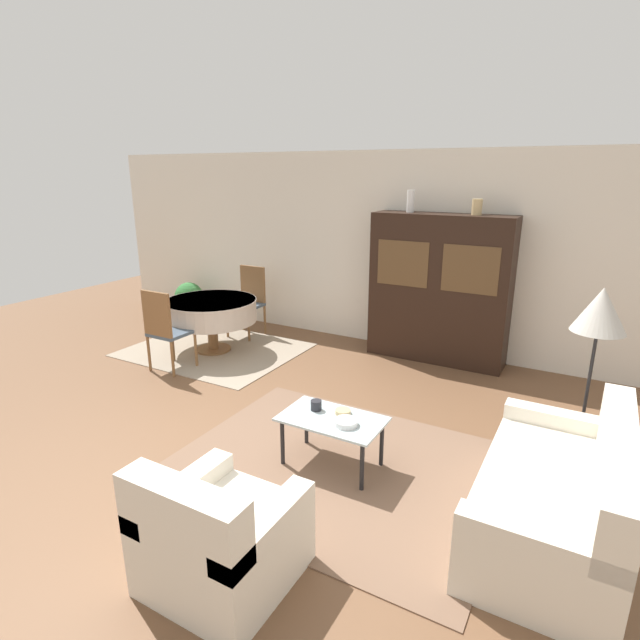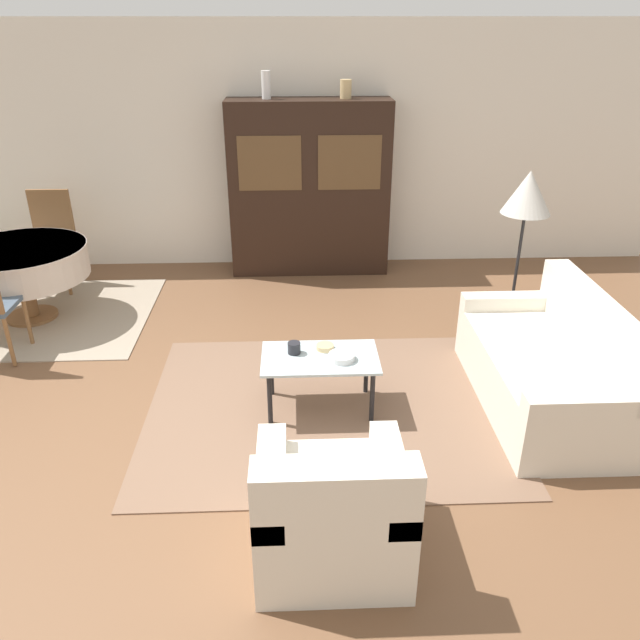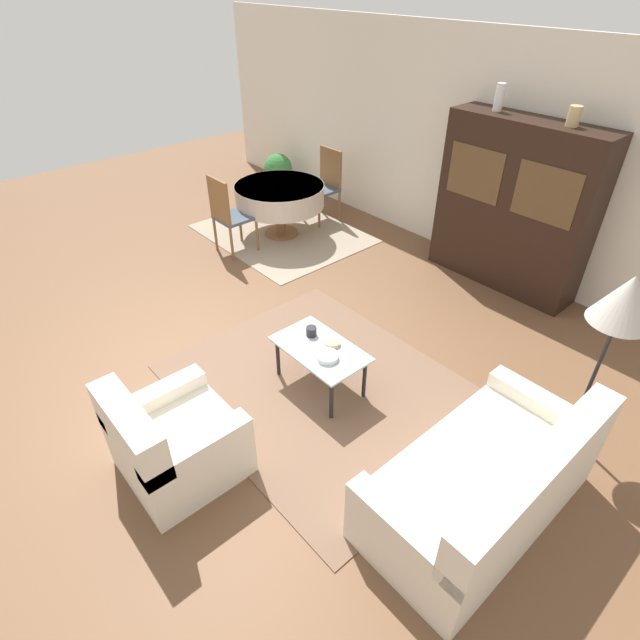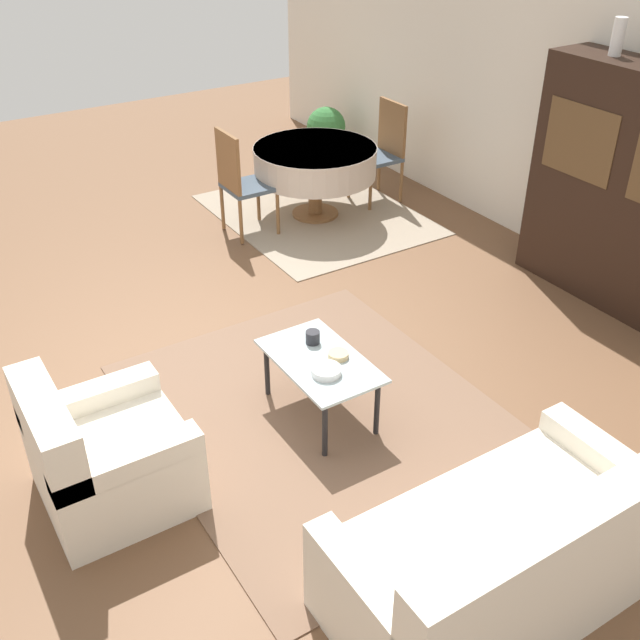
{
  "view_description": "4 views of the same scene",
  "coord_description": "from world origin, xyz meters",
  "px_view_note": "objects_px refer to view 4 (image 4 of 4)",
  "views": [
    {
      "loc": [
        2.62,
        -2.89,
        2.43
      ],
      "look_at": [
        0.2,
        1.4,
        0.95
      ],
      "focal_mm": 28.0,
      "sensor_mm": 36.0,
      "label": 1
    },
    {
      "loc": [
        0.7,
        -3.58,
        2.71
      ],
      "look_at": [
        0.87,
        0.42,
        0.75
      ],
      "focal_mm": 35.0,
      "sensor_mm": 36.0,
      "label": 2
    },
    {
      "loc": [
        3.46,
        -1.84,
        3.2
      ],
      "look_at": [
        0.87,
        0.42,
        0.75
      ],
      "focal_mm": 28.0,
      "sensor_mm": 36.0,
      "label": 3
    },
    {
      "loc": [
        4.22,
        -1.68,
        3.24
      ],
      "look_at": [
        0.87,
        0.42,
        0.75
      ],
      "focal_mm": 42.0,
      "sensor_mm": 36.0,
      "label": 4
    }
  ],
  "objects_px": {
    "bowl": "(326,371)",
    "bowl_small": "(338,355)",
    "dining_chair_near": "(239,178)",
    "dining_chair_far": "(383,147)",
    "armchair": "(105,457)",
    "couch": "(507,557)",
    "display_cabinet": "(634,193)",
    "coffee_table": "(320,366)",
    "vase_tall": "(618,37)",
    "dining_table": "(315,162)",
    "potted_plant": "(326,131)",
    "cup": "(313,337)"
  },
  "relations": [
    {
      "from": "bowl",
      "to": "bowl_small",
      "type": "bearing_deg",
      "value": 124.23
    },
    {
      "from": "dining_chair_near",
      "to": "bowl",
      "type": "bearing_deg",
      "value": -16.87
    },
    {
      "from": "dining_chair_far",
      "to": "armchair",
      "type": "bearing_deg",
      "value": 124.98
    },
    {
      "from": "couch",
      "to": "display_cabinet",
      "type": "relative_size",
      "value": 0.9
    },
    {
      "from": "coffee_table",
      "to": "bowl_small",
      "type": "relative_size",
      "value": 6.43
    },
    {
      "from": "bowl_small",
      "to": "display_cabinet",
      "type": "bearing_deg",
      "value": 90.82
    },
    {
      "from": "coffee_table",
      "to": "dining_chair_far",
      "type": "relative_size",
      "value": 0.83
    },
    {
      "from": "vase_tall",
      "to": "bowl",
      "type": "bearing_deg",
      "value": -78.67
    },
    {
      "from": "dining_table",
      "to": "dining_chair_near",
      "type": "height_order",
      "value": "dining_chair_near"
    },
    {
      "from": "couch",
      "to": "bowl",
      "type": "distance_m",
      "value": 1.6
    },
    {
      "from": "armchair",
      "to": "dining_chair_near",
      "type": "xyz_separation_m",
      "value": [
        -2.8,
        2.29,
        0.27
      ]
    },
    {
      "from": "vase_tall",
      "to": "coffee_table",
      "type": "bearing_deg",
      "value": -81.43
    },
    {
      "from": "dining_chair_near",
      "to": "bowl",
      "type": "height_order",
      "value": "dining_chair_near"
    },
    {
      "from": "bowl",
      "to": "couch",
      "type": "bearing_deg",
      "value": 1.28
    },
    {
      "from": "potted_plant",
      "to": "dining_table",
      "type": "bearing_deg",
      "value": -36.2
    },
    {
      "from": "dining_chair_near",
      "to": "cup",
      "type": "bearing_deg",
      "value": -16.69
    },
    {
      "from": "armchair",
      "to": "bowl",
      "type": "bearing_deg",
      "value": 83.86
    },
    {
      "from": "dining_chair_near",
      "to": "bowl_small",
      "type": "distance_m",
      "value": 2.93
    },
    {
      "from": "bowl",
      "to": "potted_plant",
      "type": "relative_size",
      "value": 0.31
    },
    {
      "from": "coffee_table",
      "to": "vase_tall",
      "type": "bearing_deg",
      "value": 98.57
    },
    {
      "from": "cup",
      "to": "bowl_small",
      "type": "distance_m",
      "value": 0.24
    },
    {
      "from": "display_cabinet",
      "to": "cup",
      "type": "distance_m",
      "value": 2.91
    },
    {
      "from": "display_cabinet",
      "to": "bowl_small",
      "type": "height_order",
      "value": "display_cabinet"
    },
    {
      "from": "potted_plant",
      "to": "display_cabinet",
      "type": "bearing_deg",
      "value": 2.63
    },
    {
      "from": "cup",
      "to": "display_cabinet",
      "type": "bearing_deg",
      "value": 86.14
    },
    {
      "from": "armchair",
      "to": "coffee_table",
      "type": "distance_m",
      "value": 1.45
    },
    {
      "from": "coffee_table",
      "to": "dining_table",
      "type": "bearing_deg",
      "value": 148.76
    },
    {
      "from": "dining_table",
      "to": "display_cabinet",
      "type": "bearing_deg",
      "value": 23.77
    },
    {
      "from": "coffee_table",
      "to": "vase_tall",
      "type": "distance_m",
      "value": 3.39
    },
    {
      "from": "armchair",
      "to": "dining_chair_near",
      "type": "bearing_deg",
      "value": 140.63
    },
    {
      "from": "dining_chair_far",
      "to": "potted_plant",
      "type": "xyz_separation_m",
      "value": [
        -1.42,
        0.19,
        -0.25
      ]
    },
    {
      "from": "cup",
      "to": "potted_plant",
      "type": "height_order",
      "value": "potted_plant"
    },
    {
      "from": "armchair",
      "to": "dining_table",
      "type": "xyz_separation_m",
      "value": [
        -2.8,
        3.14,
        0.27
      ]
    },
    {
      "from": "dining_chair_far",
      "to": "bowl_small",
      "type": "relative_size",
      "value": 7.75
    },
    {
      "from": "bowl_small",
      "to": "bowl",
      "type": "bearing_deg",
      "value": -55.77
    },
    {
      "from": "cup",
      "to": "potted_plant",
      "type": "xyz_separation_m",
      "value": [
        -4.02,
        2.67,
        -0.16
      ]
    },
    {
      "from": "cup",
      "to": "bowl",
      "type": "height_order",
      "value": "cup"
    },
    {
      "from": "bowl",
      "to": "dining_chair_near",
      "type": "bearing_deg",
      "value": 163.13
    },
    {
      "from": "display_cabinet",
      "to": "potted_plant",
      "type": "relative_size",
      "value": 3.06
    },
    {
      "from": "couch",
      "to": "dining_chair_near",
      "type": "relative_size",
      "value": 1.66
    },
    {
      "from": "coffee_table",
      "to": "dining_chair_far",
      "type": "xyz_separation_m",
      "value": [
        -2.79,
        2.54,
        0.19
      ]
    },
    {
      "from": "coffee_table",
      "to": "dining_table",
      "type": "xyz_separation_m",
      "value": [
        -2.79,
        1.69,
        0.19
      ]
    },
    {
      "from": "armchair",
      "to": "dining_chair_far",
      "type": "xyz_separation_m",
      "value": [
        -2.8,
        4.0,
        0.27
      ]
    },
    {
      "from": "armchair",
      "to": "bowl",
      "type": "distance_m",
      "value": 1.42
    },
    {
      "from": "armchair",
      "to": "dining_table",
      "type": "relative_size",
      "value": 0.67
    },
    {
      "from": "bowl_small",
      "to": "vase_tall",
      "type": "height_order",
      "value": "vase_tall"
    },
    {
      "from": "cup",
      "to": "bowl_small",
      "type": "bearing_deg",
      "value": 12.47
    },
    {
      "from": "cup",
      "to": "bowl_small",
      "type": "xyz_separation_m",
      "value": [
        0.23,
        0.05,
        -0.03
      ]
    },
    {
      "from": "couch",
      "to": "dining_chair_far",
      "type": "relative_size",
      "value": 1.66
    },
    {
      "from": "armchair",
      "to": "bowl_small",
      "type": "height_order",
      "value": "armchair"
    }
  ]
}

